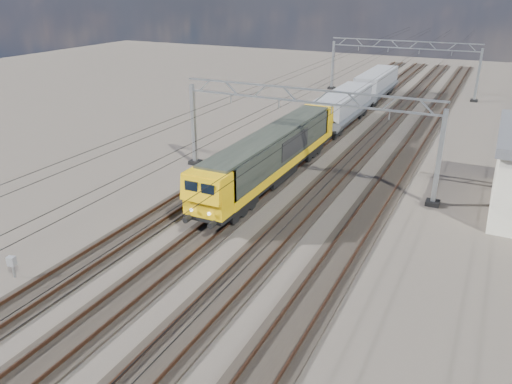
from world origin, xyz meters
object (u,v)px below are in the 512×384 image
at_px(locomotive, 273,153).
at_px(hopper_wagon_mid, 376,83).
at_px(hopper_wagon_lead, 344,106).
at_px(catenary_gantry_far, 402,66).
at_px(trackside_cabinet, 12,262).
at_px(catenary_gantry_mid, 304,132).

bearing_deg(locomotive, hopper_wagon_mid, 90.00).
height_order(locomotive, hopper_wagon_lead, locomotive).
relative_size(hopper_wagon_lead, hopper_wagon_mid, 1.00).
relative_size(locomotive, hopper_wagon_mid, 1.62).
relative_size(catenary_gantry_far, hopper_wagon_lead, 1.53).
height_order(hopper_wagon_mid, trackside_cabinet, hopper_wagon_mid).
bearing_deg(catenary_gantry_far, catenary_gantry_mid, -90.00).
bearing_deg(hopper_wagon_mid, trackside_cabinet, -97.27).
bearing_deg(trackside_cabinet, hopper_wagon_mid, 69.79).
bearing_deg(trackside_cabinet, catenary_gantry_far, 68.40).
relative_size(catenary_gantry_mid, catenary_gantry_far, 1.00).
height_order(catenary_gantry_mid, trackside_cabinet, catenary_gantry_mid).
bearing_deg(hopper_wagon_mid, catenary_gantry_mid, -86.31).
xyz_separation_m(locomotive, trackside_cabinet, (-6.36, -17.97, -1.42)).
bearing_deg(catenary_gantry_far, locomotive, -93.10).
relative_size(hopper_wagon_mid, trackside_cabinet, 10.91).
xyz_separation_m(hopper_wagon_lead, trackside_cabinet, (-6.36, -35.67, -1.33)).
distance_m(locomotive, hopper_wagon_lead, 17.70).
bearing_deg(catenary_gantry_far, trackside_cabinet, -98.66).
height_order(locomotive, trackside_cabinet, locomotive).
xyz_separation_m(catenary_gantry_mid, locomotive, (-2.00, -0.90, -1.58)).
bearing_deg(catenary_gantry_mid, hopper_wagon_lead, 96.79).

